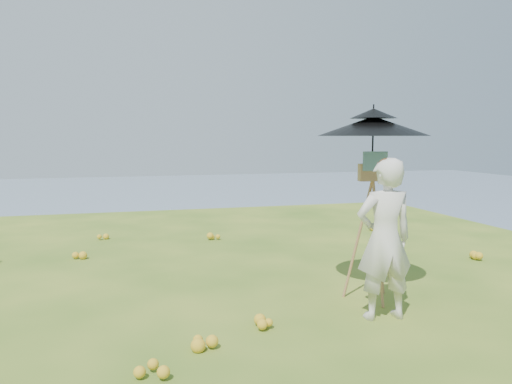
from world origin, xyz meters
name	(u,v)px	position (x,y,z in m)	size (l,w,h in m)	color
ground	(175,294)	(0.00, 0.00, 0.00)	(14.00, 14.00, 0.00)	#3D691E
shoreline_tier	(128,369)	(0.00, 75.00, -36.00)	(170.00, 28.00, 8.00)	#6C6156
bay_water	(121,212)	(0.00, 240.00, -34.00)	(700.00, 700.00, 0.00)	slate
slope_trees	(131,342)	(0.00, 35.00, -15.00)	(110.00, 50.00, 6.00)	#174414
harbor_town	(127,331)	(0.00, 75.00, -29.50)	(110.00, 22.00, 5.00)	silver
moored_boats	(83,248)	(-12.50, 161.00, -33.65)	(140.00, 140.00, 0.70)	silver
wildflowers	(173,283)	(0.00, 0.25, 0.06)	(10.00, 10.50, 0.12)	gold
painter	(385,239)	(1.99, -1.39, 0.84)	(0.61, 0.40, 1.67)	silver
field_easel	(372,226)	(2.16, -0.81, 0.86)	(0.65, 0.65, 1.72)	#915E3D
sun_umbrella	(373,141)	(2.17, -0.78, 1.83)	(1.25, 1.25, 0.83)	black
painter_cap	(387,162)	(1.99, -1.39, 1.63)	(0.18, 0.22, 0.10)	#BE6870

